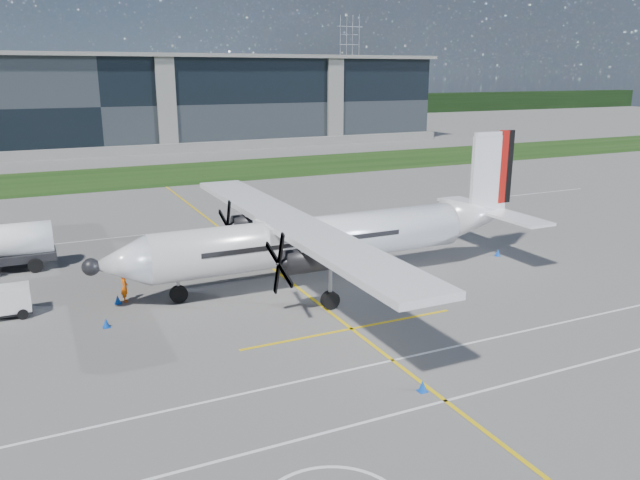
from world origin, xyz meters
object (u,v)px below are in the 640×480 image
(safety_cone_nose_port, at_px, (106,323))
(pylon_east, at_px, (349,64))
(turboprop_aircraft, at_px, (329,211))
(safety_cone_nose_stbd, at_px, (118,299))
(baggage_tug, at_px, (4,302))
(safety_cone_tail, at_px, (498,253))
(safety_cone_portwing, at_px, (423,386))
(safety_cone_stbdwing, at_px, (222,230))
(ground_crew_person, at_px, (124,285))

(safety_cone_nose_port, bearing_deg, pylon_east, 58.19)
(safety_cone_nose_port, bearing_deg, turboprop_aircraft, 8.21)
(pylon_east, distance_m, safety_cone_nose_stbd, 174.34)
(baggage_tug, height_order, safety_cone_tail, baggage_tug)
(safety_cone_portwing, relative_size, safety_cone_nose_port, 1.00)
(turboprop_aircraft, bearing_deg, safety_cone_stbdwing, 100.68)
(safety_cone_stbdwing, bearing_deg, pylon_east, 58.46)
(safety_cone_stbdwing, height_order, safety_cone_portwing, same)
(safety_cone_portwing, height_order, safety_cone_tail, same)
(pylon_east, xyz_separation_m, turboprop_aircraft, (-79.64, -148.47, -10.58))
(turboprop_aircraft, bearing_deg, safety_cone_nose_stbd, 174.07)
(safety_cone_nose_stbd, bearing_deg, safety_cone_nose_port, -107.26)
(safety_cone_portwing, height_order, safety_cone_nose_stbd, same)
(ground_crew_person, distance_m, safety_cone_stbdwing, 16.00)
(safety_cone_tail, bearing_deg, pylon_east, 65.97)
(turboprop_aircraft, relative_size, safety_cone_tail, 59.00)
(baggage_tug, bearing_deg, safety_cone_portwing, -46.21)
(safety_cone_nose_port, height_order, safety_cone_tail, same)
(pylon_east, bearing_deg, ground_crew_person, -122.00)
(ground_crew_person, distance_m, safety_cone_nose_stbd, 0.88)
(turboprop_aircraft, xyz_separation_m, safety_cone_tail, (13.25, -0.41, -4.17))
(ground_crew_person, bearing_deg, safety_cone_stbdwing, -34.54)
(safety_cone_stbdwing, xyz_separation_m, safety_cone_nose_stbd, (-9.97, -13.00, 0.00))
(ground_crew_person, distance_m, safety_cone_nose_port, 3.82)
(pylon_east, height_order, turboprop_aircraft, pylon_east)
(turboprop_aircraft, bearing_deg, safety_cone_nose_port, -171.79)
(safety_cone_stbdwing, bearing_deg, turboprop_aircraft, -79.32)
(pylon_east, relative_size, baggage_tug, 10.85)
(ground_crew_person, height_order, safety_cone_nose_stbd, ground_crew_person)
(safety_cone_tail, xyz_separation_m, safety_cone_nose_stbd, (-25.92, 1.73, 0.00))
(ground_crew_person, relative_size, safety_cone_nose_stbd, 3.95)
(ground_crew_person, height_order, safety_cone_tail, ground_crew_person)
(turboprop_aircraft, height_order, safety_cone_nose_port, turboprop_aircraft)
(safety_cone_tail, bearing_deg, safety_cone_nose_port, -176.68)
(turboprop_aircraft, distance_m, safety_cone_nose_stbd, 13.40)
(safety_cone_nose_port, bearing_deg, safety_cone_nose_stbd, 72.74)
(turboprop_aircraft, relative_size, safety_cone_portwing, 59.00)
(safety_cone_nose_stbd, bearing_deg, safety_cone_stbdwing, 52.52)
(ground_crew_person, distance_m, safety_cone_portwing, 18.56)
(pylon_east, relative_size, safety_cone_nose_port, 60.00)
(baggage_tug, bearing_deg, safety_cone_tail, -4.04)
(safety_cone_stbdwing, xyz_separation_m, safety_cone_tail, (15.95, -14.72, 0.00))
(baggage_tug, distance_m, safety_cone_tail, 31.71)
(pylon_east, bearing_deg, safety_cone_stbdwing, -121.54)
(safety_cone_tail, bearing_deg, safety_cone_portwing, -138.70)
(ground_crew_person, xyz_separation_m, safety_cone_nose_port, (-1.47, -3.45, -0.74))
(turboprop_aircraft, xyz_separation_m, safety_cone_stbdwing, (-2.70, 14.31, -4.17))
(pylon_east, height_order, safety_cone_tail, pylon_east)
(safety_cone_stbdwing, height_order, safety_cone_nose_stbd, same)
(baggage_tug, relative_size, safety_cone_stbdwing, 5.53)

